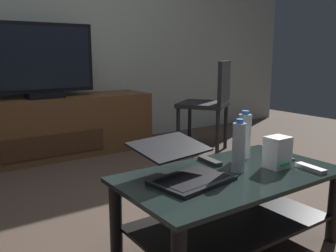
% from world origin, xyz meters
% --- Properties ---
extents(ground_plane, '(7.68, 7.68, 0.00)m').
position_xyz_m(ground_plane, '(0.00, 0.00, 0.00)').
color(ground_plane, '#4C3D33').
extents(back_wall, '(6.40, 0.12, 2.80)m').
position_xyz_m(back_wall, '(0.00, 2.19, 1.40)').
color(back_wall, '#A8B2A8').
rests_on(back_wall, ground).
extents(coffee_table, '(1.08, 0.60, 0.39)m').
position_xyz_m(coffee_table, '(0.03, -0.26, 0.27)').
color(coffee_table, black).
rests_on(coffee_table, ground).
extents(media_cabinet, '(1.99, 0.49, 0.56)m').
position_xyz_m(media_cabinet, '(-0.22, 1.87, 0.28)').
color(media_cabinet, brown).
rests_on(media_cabinet, ground).
extents(television, '(0.91, 0.20, 0.66)m').
position_xyz_m(television, '(-0.22, 1.85, 0.88)').
color(television, black).
rests_on(television, media_cabinet).
extents(dining_chair, '(0.61, 0.61, 0.88)m').
position_xyz_m(dining_chair, '(1.14, 1.15, 0.51)').
color(dining_chair, black).
rests_on(dining_chair, ground).
extents(laptop, '(0.40, 0.43, 0.16)m').
position_xyz_m(laptop, '(-0.21, -0.20, 0.45)').
color(laptop, black).
rests_on(laptop, coffee_table).
extents(router_box, '(0.11, 0.10, 0.16)m').
position_xyz_m(router_box, '(0.29, -0.33, 0.47)').
color(router_box, white).
rests_on(router_box, coffee_table).
extents(water_bottle_near, '(0.06, 0.06, 0.26)m').
position_xyz_m(water_bottle_near, '(0.08, -0.26, 0.51)').
color(water_bottle_near, silver).
rests_on(water_bottle_near, coffee_table).
extents(water_bottle_far, '(0.07, 0.07, 0.26)m').
position_xyz_m(water_bottle_far, '(0.28, -0.11, 0.51)').
color(water_bottle_far, silver).
rests_on(water_bottle_far, coffee_table).
extents(cell_phone, '(0.12, 0.16, 0.01)m').
position_xyz_m(cell_phone, '(0.45, -0.23, 0.39)').
color(cell_phone, black).
rests_on(cell_phone, coffee_table).
extents(tv_remote, '(0.06, 0.16, 0.02)m').
position_xyz_m(tv_remote, '(0.39, -0.45, 0.40)').
color(tv_remote, '#99999E').
rests_on(tv_remote, coffee_table).
extents(soundbar_remote, '(0.06, 0.16, 0.02)m').
position_xyz_m(soundbar_remote, '(0.06, -0.08, 0.40)').
color(soundbar_remote, '#2D2D30').
rests_on(soundbar_remote, coffee_table).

